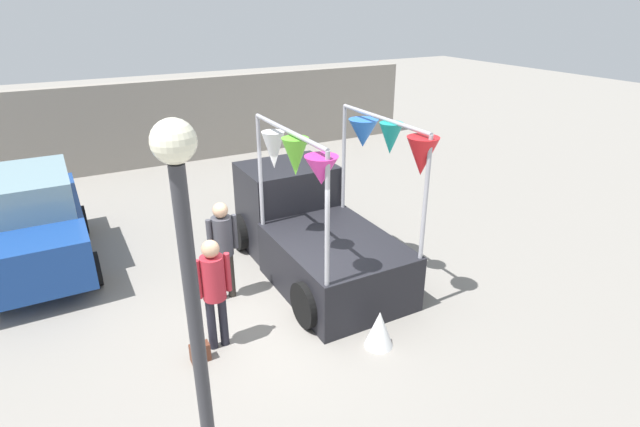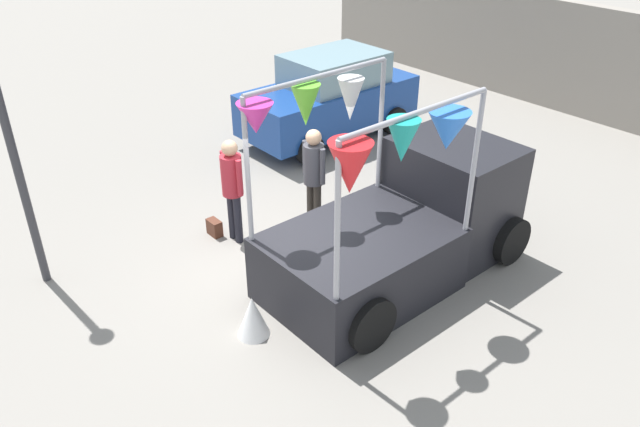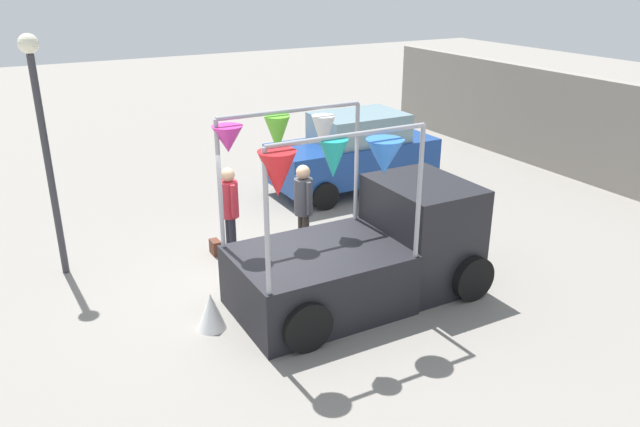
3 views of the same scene
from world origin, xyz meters
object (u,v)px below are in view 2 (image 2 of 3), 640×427
(person_customer, at_px, (232,181))
(street_lamp, at_px, (2,111))
(parked_car, at_px, (330,97))
(handbag, at_px, (215,228))
(person_vendor, at_px, (314,170))
(vendor_truck, at_px, (409,218))
(folded_kite_bundle_white, at_px, (253,316))

(person_customer, distance_m, street_lamp, 3.37)
(parked_car, height_order, handbag, parked_car)
(person_vendor, bearing_deg, vendor_truck, 10.02)
(person_customer, xyz_separation_m, folded_kite_bundle_white, (2.13, -1.15, -0.79))
(vendor_truck, bearing_deg, handbag, -147.21)
(vendor_truck, height_order, person_vendor, vendor_truck)
(folded_kite_bundle_white, bearing_deg, person_customer, 151.59)
(parked_car, distance_m, person_vendor, 4.00)
(vendor_truck, distance_m, folded_kite_bundle_white, 2.78)
(vendor_truck, height_order, person_customer, vendor_truck)
(handbag, height_order, street_lamp, street_lamp)
(vendor_truck, xyz_separation_m, person_customer, (-2.37, -1.55, 0.21))
(parked_car, distance_m, folded_kite_bundle_white, 6.86)
(person_customer, xyz_separation_m, person_vendor, (0.55, 1.23, 0.01))
(vendor_truck, xyz_separation_m, person_vendor, (-1.82, -0.32, 0.23))
(street_lamp, bearing_deg, person_vendor, 70.13)
(person_vendor, distance_m, handbag, 1.94)
(parked_car, height_order, street_lamp, street_lamp)
(parked_car, bearing_deg, folded_kite_bundle_white, -49.85)
(person_customer, xyz_separation_m, handbag, (-0.35, -0.20, -0.95))
(parked_car, height_order, person_customer, parked_car)
(parked_car, xyz_separation_m, handbag, (1.92, -4.27, -0.80))
(parked_car, bearing_deg, person_vendor, -45.17)
(parked_car, xyz_separation_m, person_vendor, (2.82, -2.84, 0.15))
(vendor_truck, distance_m, street_lamp, 5.76)
(vendor_truck, xyz_separation_m, handbag, (-2.72, -1.75, -0.73))
(handbag, distance_m, folded_kite_bundle_white, 2.67)
(handbag, relative_size, folded_kite_bundle_white, 0.47)
(handbag, xyz_separation_m, street_lamp, (-0.57, -2.62, 2.55))
(person_customer, bearing_deg, street_lamp, -107.98)
(vendor_truck, relative_size, parked_car, 1.03)
(vendor_truck, bearing_deg, folded_kite_bundle_white, -94.99)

